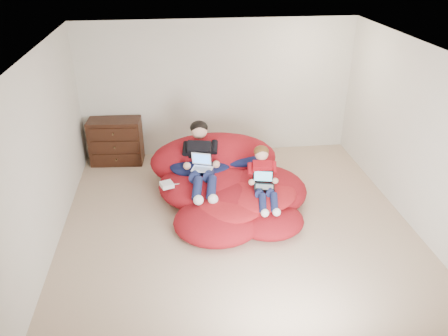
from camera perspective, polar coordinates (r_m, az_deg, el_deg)
room_shell at (r=6.32m, az=1.70°, el=-5.63°), size 5.10×5.10×2.77m
dresser at (r=8.22m, az=-13.91°, el=3.40°), size 0.96×0.56×0.83m
beanbag_pile at (r=6.86m, az=0.60°, el=-2.23°), size 2.45×2.45×0.94m
cream_pillow at (r=7.40m, az=-3.82°, el=3.14°), size 0.47×0.30×0.30m
older_boy at (r=6.74m, az=-3.01°, el=1.50°), size 0.44×1.33×0.83m
younger_boy at (r=6.38m, az=5.18°, el=-1.06°), size 0.34×0.94×0.71m
laptop_white at (r=6.66m, az=-2.91°, el=0.46°), size 0.36×0.35×0.22m
laptop_black at (r=6.38m, az=5.22°, el=-1.82°), size 0.33×0.30×0.22m
power_adapter at (r=6.61m, az=-7.48°, el=-2.18°), size 0.23×0.23×0.07m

